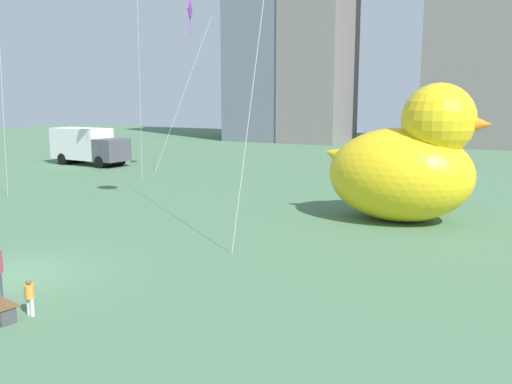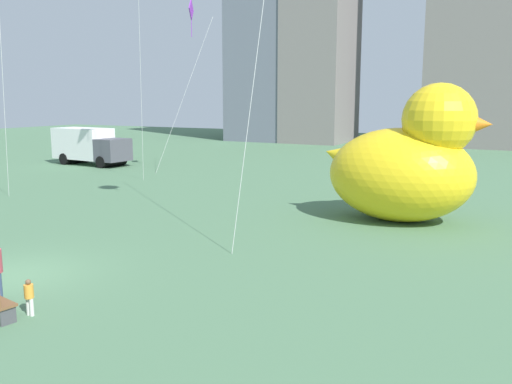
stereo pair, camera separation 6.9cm
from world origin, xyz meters
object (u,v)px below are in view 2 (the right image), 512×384
(person_child, at_px, (29,296))
(box_truck, at_px, (90,146))
(kite_purple, at_px, (191,18))
(giant_inflatable_duck, at_px, (407,164))

(person_child, height_order, box_truck, box_truck)
(person_child, relative_size, kite_purple, 0.08)
(person_child, distance_m, box_truck, 30.72)
(giant_inflatable_duck, height_order, kite_purple, kite_purple)
(box_truck, bearing_deg, giant_inflatable_duck, -17.95)
(box_truck, height_order, kite_purple, kite_purple)
(giant_inflatable_duck, bearing_deg, kite_purple, 155.44)
(person_child, bearing_deg, giant_inflatable_duck, 68.24)
(giant_inflatable_duck, distance_m, box_truck, 27.62)
(person_child, height_order, giant_inflatable_duck, giant_inflatable_duck)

